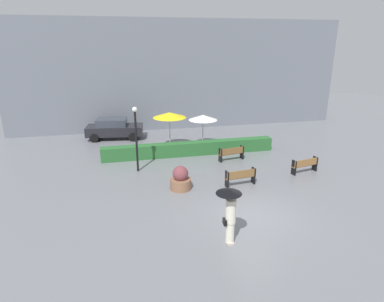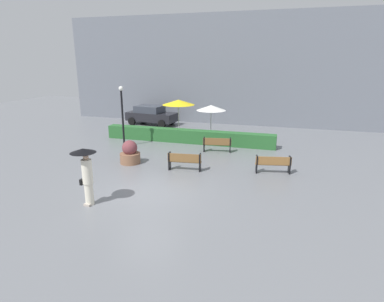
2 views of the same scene
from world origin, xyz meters
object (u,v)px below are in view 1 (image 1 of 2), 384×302
(bench_mid_center, at_px, (241,176))
(planter_pot, at_px, (180,179))
(patio_umbrella_yellow, at_px, (170,115))
(lamp_post, at_px, (136,132))
(patio_umbrella_white, at_px, (203,118))
(bench_back_row, at_px, (232,153))
(bench_far_right, at_px, (305,165))
(pedestrian_with_umbrella, at_px, (230,209))
(parked_car, at_px, (114,128))

(bench_mid_center, relative_size, planter_pot, 1.36)
(patio_umbrella_yellow, bearing_deg, lamp_post, -125.42)
(bench_mid_center, xyz_separation_m, lamp_post, (-5.04, 3.23, 1.80))
(patio_umbrella_white, bearing_deg, bench_back_row, -69.74)
(lamp_post, bearing_deg, patio_umbrella_white, 35.84)
(bench_mid_center, height_order, lamp_post, lamp_post)
(patio_umbrella_white, bearing_deg, bench_mid_center, -87.62)
(bench_mid_center, bearing_deg, planter_pot, 174.68)
(bench_far_right, relative_size, pedestrian_with_umbrella, 0.78)
(patio_umbrella_white, bearing_deg, parked_car, 148.25)
(bench_mid_center, height_order, patio_umbrella_white, patio_umbrella_white)
(planter_pot, xyz_separation_m, patio_umbrella_white, (2.83, 6.38, 1.64))
(bench_far_right, xyz_separation_m, patio_umbrella_yellow, (-6.78, 5.85, 1.95))
(lamp_post, height_order, parked_car, lamp_post)
(bench_back_row, height_order, lamp_post, lamp_post)
(bench_back_row, relative_size, planter_pot, 1.37)
(patio_umbrella_yellow, bearing_deg, patio_umbrella_white, -0.13)
(bench_back_row, relative_size, patio_umbrella_white, 0.72)
(bench_back_row, distance_m, pedestrian_with_umbrella, 9.01)
(bench_mid_center, bearing_deg, pedestrian_with_umbrella, -115.67)
(lamp_post, bearing_deg, parked_car, 100.11)
(bench_back_row, xyz_separation_m, parked_car, (-7.14, 6.70, 0.31))
(bench_far_right, xyz_separation_m, lamp_post, (-9.23, 2.40, 1.81))
(pedestrian_with_umbrella, xyz_separation_m, parked_car, (-4.06, 15.12, -0.57))
(pedestrian_with_umbrella, bearing_deg, bench_back_row, 69.91)
(parked_car, bearing_deg, lamp_post, -79.89)
(bench_mid_center, distance_m, parked_car, 12.18)
(bench_far_right, bearing_deg, bench_mid_center, -168.84)
(patio_umbrella_yellow, bearing_deg, parked_car, 134.98)
(pedestrian_with_umbrella, relative_size, lamp_post, 0.58)
(patio_umbrella_white, bearing_deg, pedestrian_with_umbrella, -99.91)
(pedestrian_with_umbrella, height_order, patio_umbrella_yellow, patio_umbrella_yellow)
(patio_umbrella_yellow, bearing_deg, planter_pot, -94.63)
(planter_pot, bearing_deg, lamp_post, 123.36)
(bench_far_right, distance_m, patio_umbrella_yellow, 9.16)
(pedestrian_with_umbrella, bearing_deg, parked_car, 105.02)
(pedestrian_with_umbrella, bearing_deg, patio_umbrella_white, 80.09)
(planter_pot, bearing_deg, patio_umbrella_white, 66.08)
(planter_pot, relative_size, lamp_post, 0.33)
(bench_mid_center, xyz_separation_m, pedestrian_with_umbrella, (-2.27, -4.71, 0.87))
(lamp_post, distance_m, parked_car, 7.45)
(patio_umbrella_yellow, bearing_deg, bench_mid_center, -68.79)
(planter_pot, height_order, lamp_post, lamp_post)
(patio_umbrella_white, distance_m, parked_car, 7.23)
(lamp_post, xyz_separation_m, parked_car, (-1.28, 7.18, -1.49))
(bench_back_row, distance_m, parked_car, 9.79)
(bench_far_right, height_order, bench_back_row, bench_back_row)
(bench_mid_center, bearing_deg, patio_umbrella_yellow, 111.21)
(bench_far_right, relative_size, planter_pot, 1.38)
(lamp_post, bearing_deg, patio_umbrella_yellow, 54.58)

